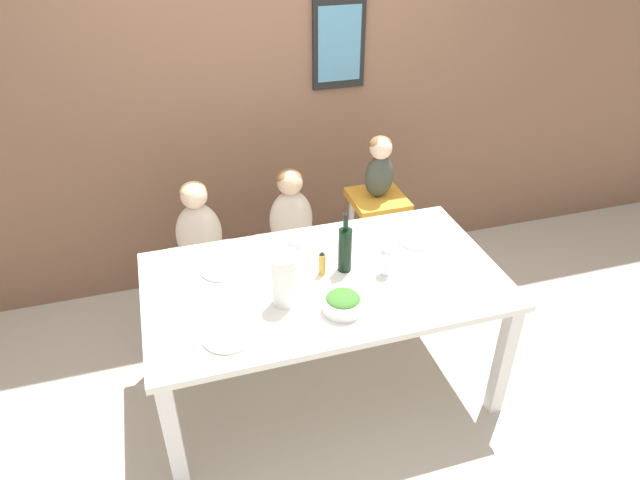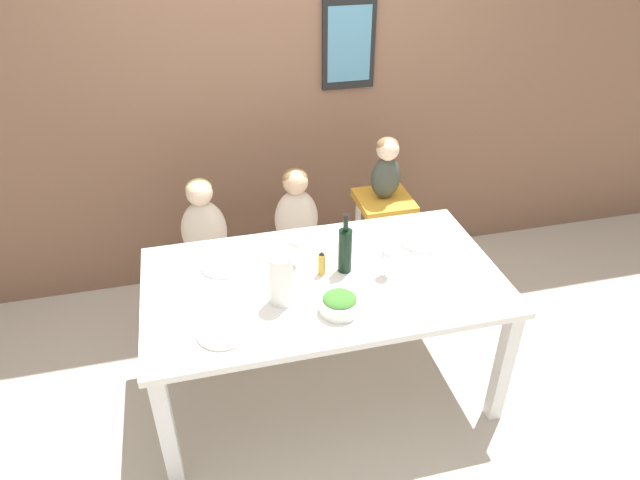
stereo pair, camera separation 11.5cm
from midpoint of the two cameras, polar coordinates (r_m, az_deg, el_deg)
ground_plane at (r=3.32m, az=-0.65°, el=-14.15°), size 14.00×14.00×0.00m
wall_back at (r=3.63m, az=-6.42°, el=15.44°), size 10.00×0.09×2.70m
dining_table at (r=2.87m, az=-0.73°, el=-5.25°), size 1.76×0.97×0.74m
chair_far_left at (r=3.55m, az=-12.42°, el=-3.07°), size 0.39×0.41×0.46m
chair_far_center at (r=3.61m, az=-3.71°, el=-1.64°), size 0.39×0.41×0.46m
chair_right_highchair at (r=3.65m, az=4.76°, el=2.12°), size 0.33×0.35×0.73m
person_child_left at (r=3.37m, az=-13.09°, el=1.56°), size 0.27×0.16×0.52m
person_child_center at (r=3.43m, az=-3.91°, el=2.98°), size 0.27×0.16×0.52m
person_baby_right at (r=3.47m, az=5.05°, el=7.56°), size 0.19×0.14×0.39m
wine_bottle at (r=2.81m, az=1.34°, el=-0.84°), size 0.07×0.07×0.32m
paper_towel_roll at (r=2.60m, az=-4.94°, el=-4.10°), size 0.11×0.11×0.25m
wine_glass_near at (r=2.80m, az=5.54°, el=-1.45°), size 0.06×0.06×0.17m
wine_glass_far at (r=2.85m, az=-3.80°, el=-0.71°), size 0.06×0.06×0.17m
salad_bowl_large at (r=2.60m, az=1.03°, el=-6.29°), size 0.18×0.18×0.09m
dinner_plate_front_left at (r=2.54m, az=-10.48°, el=-9.40°), size 0.23×0.23×0.01m
dinner_plate_back_left at (r=2.93m, az=-10.80°, el=-2.81°), size 0.23×0.23×0.01m
dinner_plate_back_right at (r=3.14m, az=8.77°, el=0.11°), size 0.23×0.23×0.01m
condiment_bottle_hot_sauce at (r=2.81m, az=-1.04°, el=-2.37°), size 0.04×0.04×0.13m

